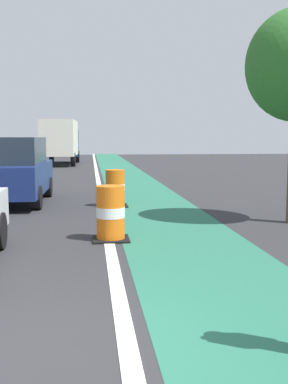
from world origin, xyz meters
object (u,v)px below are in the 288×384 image
object	(u,v)px
delivery_truck_down_block	(61,140)
parked_suv_second	(15,170)
traffic_barrel_front	(111,214)
traffic_barrel_mid	(115,189)

from	to	relation	value
delivery_truck_down_block	parked_suv_second	bearing A→B (deg)	-90.45
traffic_barrel_front	traffic_barrel_mid	bearing A→B (deg)	85.83
traffic_barrel_front	delivery_truck_down_block	world-z (taller)	delivery_truck_down_block
parked_suv_second	delivery_truck_down_block	world-z (taller)	delivery_truck_down_block
traffic_barrel_front	parked_suv_second	bearing A→B (deg)	115.95
traffic_barrel_mid	delivery_truck_down_block	world-z (taller)	delivery_truck_down_block
parked_suv_second	traffic_barrel_front	size ratio (longest dim) A/B	4.25
traffic_barrel_mid	delivery_truck_down_block	size ratio (longest dim) A/B	0.14
traffic_barrel_front	delivery_truck_down_block	distance (m)	25.99
traffic_barrel_front	traffic_barrel_mid	distance (m)	4.50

